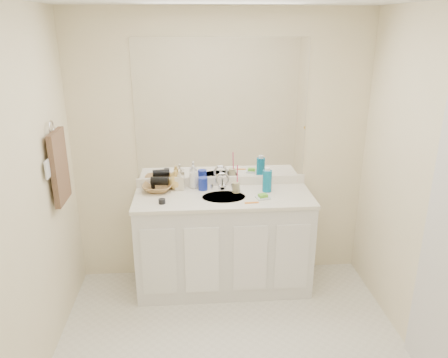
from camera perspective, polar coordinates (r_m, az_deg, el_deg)
wall_back at (r=3.87m, az=-0.37°, el=3.71°), size 2.60×0.02×2.40m
wall_left at (r=2.83m, az=-25.65°, el=-4.45°), size 0.02×2.60×2.40m
wall_right at (r=3.06m, az=26.65°, el=-2.87°), size 0.02×2.60×2.40m
vanity_cabinet at (r=3.90m, az=-0.06°, el=-8.42°), size 1.50×0.55×0.85m
countertop at (r=3.72m, az=-0.06°, el=-2.43°), size 1.52×0.57×0.03m
backsplash at (r=3.94m, az=-0.34°, el=-0.26°), size 1.52×0.03×0.08m
sink_basin at (r=3.70m, az=-0.04°, el=-2.50°), size 0.37×0.37×0.02m
faucet at (r=3.84m, az=-0.24°, el=-0.56°), size 0.02×0.02×0.11m
mirror at (r=3.78m, az=-0.37°, el=8.95°), size 1.48×0.01×1.20m
blue_mug at (r=3.83m, az=-2.77°, el=-0.61°), size 0.10×0.10×0.11m
tan_cup at (r=3.77m, az=1.59°, el=-1.09°), size 0.08×0.08×0.09m
toothbrush at (r=3.74m, az=1.76°, el=0.41°), size 0.01×0.04×0.20m
mouthwash_bottle at (r=3.80m, az=5.66°, el=-0.25°), size 0.10×0.10×0.19m
soap_dish at (r=3.67m, az=5.10°, el=-2.44°), size 0.13×0.11×0.01m
green_soap at (r=3.66m, az=5.11°, el=-2.18°), size 0.08×0.07×0.03m
orange_comb at (r=3.57m, az=3.63°, el=-3.10°), size 0.12×0.03×0.00m
dark_jar at (r=3.58m, az=-8.11°, el=-2.90°), size 0.06×0.06×0.04m
soap_bottle_white at (r=3.86m, az=-4.01°, el=0.29°), size 0.08×0.08×0.21m
soap_bottle_cream at (r=3.85m, az=-5.83°, el=-0.08°), size 0.09×0.09×0.18m
soap_bottle_yellow at (r=3.87m, az=-6.32°, el=-0.08°), size 0.15×0.15×0.17m
wicker_basket at (r=3.85m, az=-8.65°, el=-1.08°), size 0.28×0.28×0.06m
hair_dryer at (r=3.83m, az=-8.40°, el=-0.27°), size 0.16×0.09×0.08m
towel_ring at (r=3.42m, az=-21.62°, el=6.23°), size 0.01×0.11×0.11m
hand_towel at (r=3.49m, az=-20.69°, el=1.46°), size 0.04×0.32×0.55m
switch_plate at (r=3.30m, az=-22.07°, el=1.19°), size 0.01×0.08×0.13m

